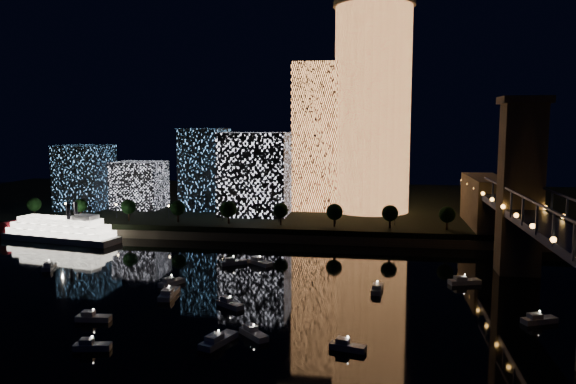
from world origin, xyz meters
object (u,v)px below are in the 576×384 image
tower_rectangular (317,137)px  riverboat (56,230)px  tower_cylindrical (372,108)px  truss_bridge (576,254)px

tower_rectangular → riverboat: size_ratio=1.27×
tower_cylindrical → tower_rectangular: 27.07m
tower_cylindrical → riverboat: 134.67m
tower_cylindrical → tower_rectangular: (-23.93, 3.01, -12.30)m
truss_bridge → tower_rectangular: bearing=117.5°
tower_rectangular → truss_bridge: size_ratio=0.24×
tower_cylindrical → truss_bridge: bearing=-71.2°
tower_cylindrical → tower_rectangular: size_ratio=1.38×
tower_rectangular → riverboat: (-89.41, -59.97, -32.96)m
tower_rectangular → riverboat: bearing=-146.1°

